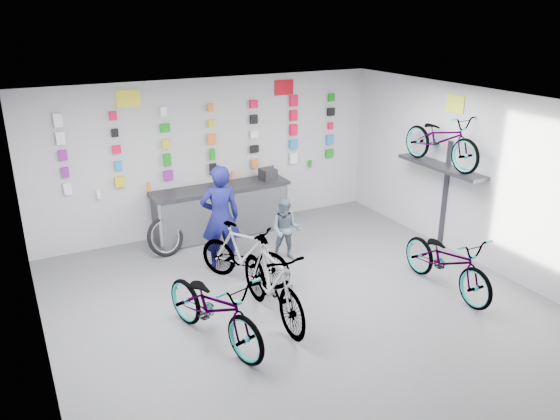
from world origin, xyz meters
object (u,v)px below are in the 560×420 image
bike_right (447,261)px  customer (286,230)px  counter (222,212)px  bike_left (214,307)px  clerk (220,218)px  bike_service (245,254)px  bike_center (272,282)px

bike_right → customer: 2.76m
counter → bike_left: bike_left is taller
clerk → bike_service: bearing=111.4°
clerk → customer: (1.12, -0.24, -0.35)m
bike_left → customer: bearing=25.5°
bike_left → bike_service: bearing=36.3°
bike_center → clerk: size_ratio=1.06×
clerk → customer: 1.20m
bike_left → bike_right: bearing=-21.4°
bike_service → clerk: bearing=66.3°
bike_center → customer: bike_center is taller
counter → bike_left: 3.69m
counter → bike_right: bearing=-58.5°
counter → clerk: clerk is taller
counter → bike_center: 3.26m
bike_left → bike_center: size_ratio=1.03×
counter → clerk: 1.48m
bike_center → bike_right: size_ratio=1.00×
counter → clerk: bearing=-112.3°
bike_center → counter: bearing=81.3°
counter → bike_service: size_ratio=1.62×
bike_service → bike_left: bearing=-161.2°
counter → customer: 1.66m
bike_service → customer: size_ratio=1.48×
bike_service → customer: customer is taller
counter → customer: size_ratio=2.39×
bike_left → bike_right: bike_left is taller
bike_center → bike_right: (2.81, -0.51, -0.08)m
bike_center → customer: size_ratio=1.70×
bike_right → clerk: clerk is taller
bike_center → bike_right: 2.86m
bike_right → customer: size_ratio=1.69×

